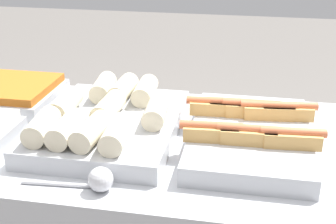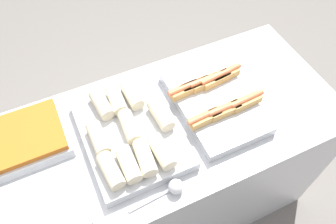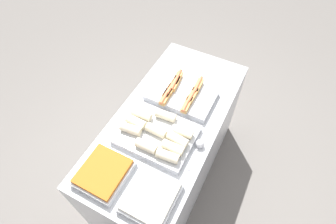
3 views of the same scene
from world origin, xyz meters
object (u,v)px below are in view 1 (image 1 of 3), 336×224
(tray_side_back, at_px, (9,94))
(serving_spoon_near, at_px, (97,180))
(tray_hotdogs, at_px, (250,132))
(tray_wraps, at_px, (108,120))

(tray_side_back, height_order, serving_spoon_near, tray_side_back)
(tray_hotdogs, height_order, tray_wraps, tray_wraps)
(tray_wraps, distance_m, serving_spoon_near, 0.28)
(tray_hotdogs, distance_m, tray_side_back, 0.78)
(tray_hotdogs, xyz_separation_m, serving_spoon_near, (-0.33, -0.29, -0.01))
(tray_hotdogs, distance_m, tray_wraps, 0.39)
(tray_wraps, xyz_separation_m, serving_spoon_near, (0.06, -0.28, -0.02))
(tray_wraps, bearing_deg, tray_side_back, 157.91)
(serving_spoon_near, bearing_deg, tray_side_back, 135.61)
(tray_wraps, height_order, tray_side_back, tray_wraps)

